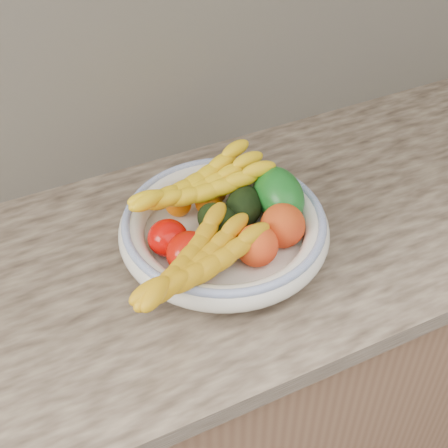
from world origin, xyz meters
TOP-DOWN VIEW (x-y plane):
  - kitchen_counter at (0.00, 1.69)m, footprint 2.44×0.66m
  - fruit_bowl at (0.00, 1.66)m, footprint 0.39×0.39m
  - clementine_back_left at (-0.05, 1.75)m, footprint 0.07×0.07m
  - clementine_back_right at (0.02, 1.75)m, footprint 0.06×0.06m
  - clementine_back_mid at (0.00, 1.73)m, footprint 0.07×0.07m
  - clementine_extra at (0.03, 1.76)m, footprint 0.06×0.06m
  - tomato_left at (-0.11, 1.67)m, footprint 0.09×0.09m
  - tomato_near_left at (-0.09, 1.62)m, footprint 0.10×0.10m
  - avocado_center at (-0.01, 1.67)m, footprint 0.09×0.11m
  - avocado_right at (0.05, 1.68)m, footprint 0.12×0.12m
  - green_mango at (0.12, 1.67)m, footprint 0.12×0.14m
  - peach_front at (0.02, 1.58)m, footprint 0.09×0.09m
  - peach_right at (0.09, 1.60)m, footprint 0.09×0.09m
  - banana_bunch_back at (-0.01, 1.74)m, footprint 0.32×0.15m
  - banana_bunch_front at (-0.10, 1.56)m, footprint 0.33×0.25m

SIDE VIEW (x-z plane):
  - kitchen_counter at x=0.00m, z-range -0.24..1.16m
  - fruit_bowl at x=0.00m, z-range 0.91..0.99m
  - clementine_back_left at x=-0.05m, z-range 0.93..0.98m
  - clementine_back_right at x=0.02m, z-range 0.93..0.98m
  - clementine_back_mid at x=0.00m, z-range 0.93..0.98m
  - clementine_extra at x=0.03m, z-range 0.93..0.98m
  - tomato_left at x=-0.11m, z-range 0.93..1.00m
  - tomato_near_left at x=-0.09m, z-range 0.92..1.00m
  - avocado_center at x=-0.01m, z-range 0.93..1.00m
  - avocado_right at x=0.05m, z-range 0.93..1.00m
  - peach_front at x=0.02m, z-range 0.93..1.00m
  - peach_right at x=0.09m, z-range 0.93..1.01m
  - green_mango at x=0.12m, z-range 0.92..1.03m
  - banana_bunch_front at x=-0.10m, z-range 0.94..1.02m
  - banana_bunch_back at x=-0.01m, z-range 0.94..1.03m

